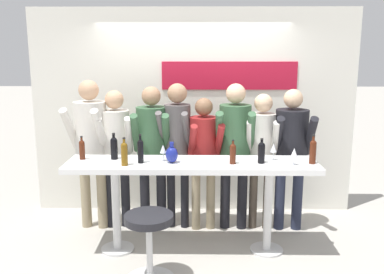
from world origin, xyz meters
name	(u,v)px	position (x,y,z in m)	size (l,w,h in m)	color
ground_plane	(192,250)	(0.00, 0.00, 0.00)	(40.00, 40.00, 0.00)	#B2ADA3
back_wall	(194,112)	(0.01, 1.28, 1.35)	(4.25, 0.12, 2.69)	silver
tasting_table	(192,175)	(0.00, 0.00, 0.86)	(2.65, 0.58, 1.01)	white
bar_stool	(149,237)	(-0.39, -0.64, 0.45)	(0.48, 0.48, 0.67)	silver
person_far_left	(91,138)	(-1.22, 0.61, 1.13)	(0.50, 0.61, 1.82)	gray
person_left	(116,144)	(-0.92, 0.64, 1.06)	(0.45, 0.56, 1.70)	black
person_center_left	(152,142)	(-0.49, 0.64, 1.08)	(0.45, 0.56, 1.74)	black
person_center	(177,138)	(-0.18, 0.63, 1.13)	(0.43, 0.56, 1.78)	black
person_center_right	(204,149)	(0.13, 0.58, 1.01)	(0.44, 0.54, 1.62)	gray
person_right	(235,141)	(0.50, 0.61, 1.10)	(0.48, 0.58, 1.78)	black
person_far_right	(262,146)	(0.83, 0.61, 1.04)	(0.41, 0.53, 1.66)	#473D33
person_rightmost	(291,145)	(1.17, 0.59, 1.06)	(0.47, 0.56, 1.72)	#23283D
wine_bottle_0	(82,149)	(-1.18, 0.09, 1.12)	(0.06, 0.06, 0.25)	#4C1E0F
wine_bottle_1	(261,152)	(0.72, -0.03, 1.13)	(0.07, 0.07, 0.26)	black
wine_bottle_2	(233,153)	(0.42, -0.07, 1.13)	(0.06, 0.06, 0.26)	#4C1E0F
wine_bottle_3	(114,147)	(-0.84, 0.11, 1.14)	(0.08, 0.08, 0.29)	black
wine_bottle_4	(124,153)	(-0.69, -0.14, 1.14)	(0.07, 0.07, 0.29)	brown
wine_bottle_5	(140,150)	(-0.53, -0.05, 1.15)	(0.06, 0.06, 0.31)	black
wine_bottle_6	(313,151)	(1.25, -0.05, 1.15)	(0.07, 0.07, 0.31)	#4C1E0F
wine_glass_0	(274,148)	(0.87, 0.10, 1.13)	(0.07, 0.07, 0.18)	silver
wine_glass_1	(163,149)	(-0.31, 0.04, 1.13)	(0.07, 0.07, 0.18)	silver
wine_glass_2	(294,153)	(1.05, -0.10, 1.13)	(0.07, 0.07, 0.18)	silver
decorative_vase	(172,154)	(-0.21, -0.03, 1.10)	(0.13, 0.13, 0.22)	navy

